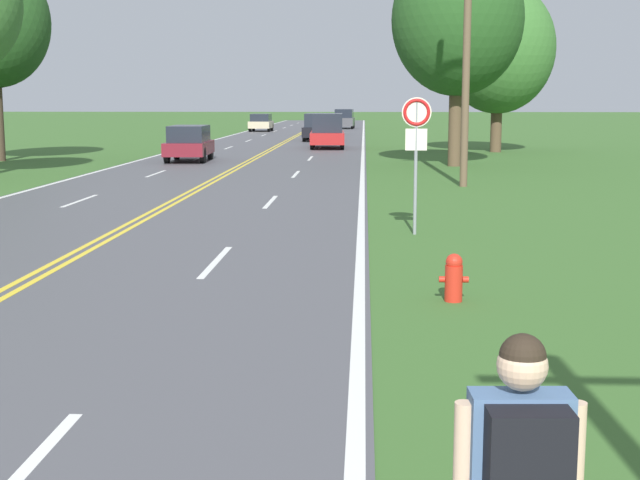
% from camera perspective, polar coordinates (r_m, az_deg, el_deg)
% --- Properties ---
extents(fire_hydrant, '(0.41, 0.25, 0.67)m').
position_cam_1_polar(fire_hydrant, '(12.41, 8.56, -2.37)').
color(fire_hydrant, red).
rests_on(fire_hydrant, ground).
extents(traffic_sign, '(0.60, 0.10, 2.80)m').
position_cam_1_polar(traffic_sign, '(18.29, 6.18, 6.94)').
color(traffic_sign, gray).
rests_on(traffic_sign, ground).
extents(utility_pole_midground, '(1.80, 0.24, 9.88)m').
position_cam_1_polar(utility_pole_midground, '(28.88, 9.41, 13.52)').
color(utility_pole_midground, brown).
rests_on(utility_pole_midground, ground).
extents(tree_right_cluster, '(5.84, 5.84, 8.73)m').
position_cam_1_polar(tree_right_cluster, '(48.25, 11.36, 11.91)').
color(tree_right_cluster, brown).
rests_on(tree_right_cluster, ground).
extents(tree_far_back, '(5.38, 5.38, 9.07)m').
position_cam_1_polar(tree_far_back, '(37.78, 8.79, 13.75)').
color(tree_far_back, brown).
rests_on(tree_far_back, ground).
extents(car_maroon_hatchback_nearest, '(1.91, 4.04, 1.60)m').
position_cam_1_polar(car_maroon_hatchback_nearest, '(40.48, -8.38, 6.20)').
color(car_maroon_hatchback_nearest, black).
rests_on(car_maroon_hatchback_nearest, ground).
extents(car_red_van_approaching, '(2.04, 4.78, 1.97)m').
position_cam_1_polar(car_red_van_approaching, '(50.87, 0.47, 7.02)').
color(car_red_van_approaching, black).
rests_on(car_red_van_approaching, ground).
extents(car_black_van_mid_near, '(1.88, 4.51, 1.82)m').
position_cam_1_polar(car_black_van_mid_near, '(60.15, -0.14, 7.26)').
color(car_black_van_mid_near, black).
rests_on(car_black_van_mid_near, ground).
extents(car_dark_green_hatchback_mid_far, '(1.74, 4.30, 1.57)m').
position_cam_1_polar(car_dark_green_hatchback_mid_far, '(70.37, 0.12, 7.42)').
color(car_dark_green_hatchback_mid_far, black).
rests_on(car_dark_green_hatchback_mid_far, ground).
extents(car_champagne_hatchback_receding, '(1.88, 3.54, 1.51)m').
position_cam_1_polar(car_champagne_hatchback_receding, '(78.02, -3.79, 7.54)').
color(car_champagne_hatchback_receding, black).
rests_on(car_champagne_hatchback_receding, ground).
extents(car_dark_grey_van_distant, '(2.01, 4.14, 1.84)m').
position_cam_1_polar(car_dark_grey_van_distant, '(85.26, 1.56, 7.78)').
color(car_dark_grey_van_distant, black).
rests_on(car_dark_grey_van_distant, ground).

